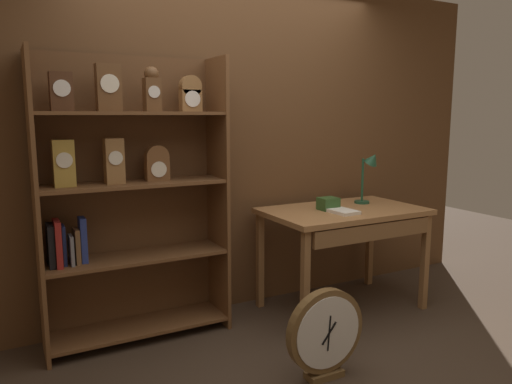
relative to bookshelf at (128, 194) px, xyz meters
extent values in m
plane|color=#3D2D21|center=(0.89, -1.09, -1.01)|extent=(10.00, 10.00, 0.00)
cube|color=brown|center=(0.89, 0.21, 0.29)|extent=(4.80, 0.05, 2.60)
cube|color=brown|center=(-0.57, -0.04, -0.04)|extent=(0.02, 0.38, 1.94)
cube|color=brown|center=(0.64, -0.04, -0.04)|extent=(0.03, 0.38, 1.94)
cube|color=brown|center=(0.03, 0.15, -0.04)|extent=(1.24, 0.01, 1.94)
cube|color=brown|center=(0.03, -0.04, -0.93)|extent=(1.19, 0.36, 0.02)
cube|color=brown|center=(0.03, -0.04, -0.43)|extent=(1.19, 0.36, 0.02)
cube|color=brown|center=(0.03, -0.04, 0.07)|extent=(1.19, 0.36, 0.02)
cube|color=brown|center=(0.03, -0.04, 0.54)|extent=(1.19, 0.36, 0.02)
cube|color=#472816|center=(-0.39, -0.05, 0.66)|extent=(0.13, 0.10, 0.23)
cylinder|color=silver|center=(-0.39, -0.10, 0.68)|extent=(0.10, 0.01, 0.10)
cube|color=#B28C38|center=(-0.40, -0.04, 0.23)|extent=(0.13, 0.09, 0.29)
cylinder|color=silver|center=(-0.40, -0.09, 0.25)|extent=(0.10, 0.01, 0.10)
cube|color=brown|center=(-0.11, -0.06, 0.69)|extent=(0.15, 0.10, 0.29)
cylinder|color=silver|center=(-0.11, -0.11, 0.72)|extent=(0.11, 0.01, 0.11)
cube|color=olive|center=(-0.09, -0.04, 0.23)|extent=(0.12, 0.11, 0.30)
cylinder|color=silver|center=(-0.09, -0.10, 0.25)|extent=(0.09, 0.01, 0.09)
cube|color=brown|center=(0.17, -0.06, 0.66)|extent=(0.10, 0.10, 0.22)
sphere|color=brown|center=(0.17, -0.06, 0.79)|extent=(0.10, 0.10, 0.10)
cylinder|color=silver|center=(0.17, -0.11, 0.67)|extent=(0.08, 0.01, 0.08)
cube|color=brown|center=(0.20, -0.03, 0.15)|extent=(0.16, 0.08, 0.14)
cylinder|color=brown|center=(0.20, -0.03, 0.25)|extent=(0.16, 0.08, 0.16)
cylinder|color=silver|center=(0.20, -0.08, 0.16)|extent=(0.11, 0.01, 0.11)
cube|color=olive|center=(0.45, -0.03, 0.62)|extent=(0.14, 0.08, 0.15)
cylinder|color=olive|center=(0.45, -0.03, 0.72)|extent=(0.14, 0.08, 0.14)
cylinder|color=white|center=(0.45, -0.08, 0.63)|extent=(0.11, 0.01, 0.11)
cube|color=black|center=(-0.50, -0.03, -0.28)|extent=(0.04, 0.17, 0.27)
cube|color=maroon|center=(-0.46, -0.05, -0.27)|extent=(0.04, 0.17, 0.30)
cube|color=#19234C|center=(-0.43, -0.03, -0.29)|extent=(0.02, 0.12, 0.26)
cube|color=slate|center=(-0.39, -0.05, -0.32)|extent=(0.02, 0.14, 0.19)
cube|color=brown|center=(-0.35, -0.03, -0.31)|extent=(0.03, 0.15, 0.23)
cube|color=navy|center=(-0.31, -0.02, -0.27)|extent=(0.04, 0.12, 0.29)
cube|color=#9E6B3D|center=(1.61, -0.27, -0.22)|extent=(1.24, 0.75, 0.04)
cube|color=olive|center=(1.04, -0.60, -0.63)|extent=(0.05, 0.05, 0.77)
cube|color=olive|center=(2.17, -0.60, -0.63)|extent=(0.05, 0.05, 0.77)
cube|color=olive|center=(1.04, 0.05, -0.63)|extent=(0.05, 0.05, 0.77)
cube|color=olive|center=(2.17, 0.05, -0.63)|extent=(0.05, 0.05, 0.77)
cube|color=brown|center=(1.61, -0.63, -0.31)|extent=(1.05, 0.03, 0.12)
cylinder|color=#1E472D|center=(1.89, -0.15, -0.19)|extent=(0.12, 0.12, 0.02)
cylinder|color=#1E472D|center=(1.89, -0.15, 0.00)|extent=(0.02, 0.02, 0.35)
cone|color=#1E472D|center=(1.95, -0.20, 0.17)|extent=(0.14, 0.16, 0.13)
cube|color=#2D5123|center=(1.47, -0.25, -0.15)|extent=(0.14, 0.12, 0.10)
cube|color=silver|center=(1.50, -0.41, -0.19)|extent=(0.17, 0.23, 0.02)
cube|color=brown|center=(0.86, -1.08, -0.99)|extent=(0.23, 0.11, 0.04)
cylinder|color=brown|center=(0.86, -1.08, -0.72)|extent=(0.51, 0.06, 0.51)
cylinder|color=silver|center=(0.86, -1.11, -0.72)|extent=(0.43, 0.01, 0.43)
cube|color=black|center=(0.86, -1.11, -0.72)|extent=(0.10, 0.01, 0.13)
cube|color=black|center=(0.86, -1.12, -0.72)|extent=(0.02, 0.01, 0.21)
camera|label=1|loc=(-0.74, -3.24, 0.53)|focal=33.93mm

